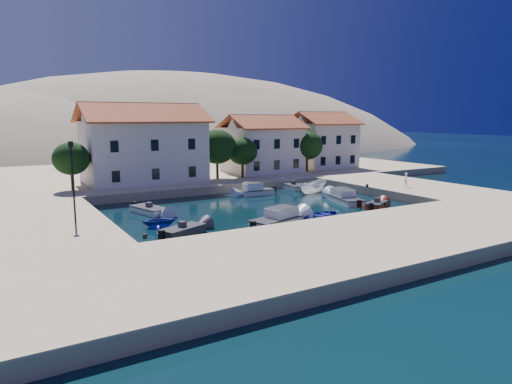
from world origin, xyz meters
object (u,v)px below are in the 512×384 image
(building_mid, at_px, (262,143))
(lamppost, at_px, (72,174))
(building_right, at_px, (322,139))
(rowboat_south, at_px, (324,219))
(boat_east, at_px, (313,193))
(building_left, at_px, (143,142))
(cabin_cruiser_east, at_px, (345,198))
(cabin_cruiser_south, at_px, (277,219))
(pedestrian, at_px, (406,180))

(building_mid, distance_m, lamppost, 36.21)
(building_right, relative_size, rowboat_south, 2.10)
(building_right, distance_m, lamppost, 46.98)
(boat_east, bearing_deg, building_left, 38.78)
(rowboat_south, bearing_deg, cabin_cruiser_east, -70.84)
(building_right, height_order, cabin_cruiser_south, building_right)
(pedestrian, bearing_deg, cabin_cruiser_south, -31.97)
(lamppost, bearing_deg, building_right, 27.93)
(cabin_cruiser_south, height_order, pedestrian, pedestrian)
(building_right, bearing_deg, building_left, -176.19)
(cabin_cruiser_east, bearing_deg, building_right, -18.91)
(building_left, height_order, lamppost, building_left)
(building_mid, distance_m, pedestrian, 22.32)
(lamppost, bearing_deg, building_left, 60.10)
(cabin_cruiser_south, relative_size, rowboat_south, 1.19)
(building_left, distance_m, rowboat_south, 27.23)
(cabin_cruiser_south, bearing_deg, cabin_cruiser_east, 5.43)
(building_mid, relative_size, cabin_cruiser_east, 1.93)
(building_right, bearing_deg, rowboat_south, -128.29)
(building_right, xyz_separation_m, cabin_cruiser_south, (-26.31, -26.87, -5.00))
(building_left, distance_m, building_right, 30.07)
(building_right, height_order, lamppost, building_right)
(rowboat_south, relative_size, cabin_cruiser_east, 0.82)
(lamppost, bearing_deg, cabin_cruiser_east, -0.19)
(building_left, bearing_deg, cabin_cruiser_south, -81.57)
(building_right, bearing_deg, boat_east, -131.48)
(cabin_cruiser_south, height_order, cabin_cruiser_east, same)
(boat_east, bearing_deg, pedestrian, -138.30)
(cabin_cruiser_south, bearing_deg, lamppost, 145.75)
(lamppost, height_order, cabin_cruiser_east, lamppost)
(cabin_cruiser_east, relative_size, boat_east, 1.21)
(lamppost, distance_m, rowboat_south, 21.25)
(rowboat_south, height_order, boat_east, boat_east)
(cabin_cruiser_south, xyz_separation_m, pedestrian, (21.10, 4.88, 1.35))
(building_mid, relative_size, lamppost, 1.69)
(rowboat_south, bearing_deg, boat_east, -50.22)
(building_left, xyz_separation_m, lamppost, (-11.50, -20.00, -1.18))
(pedestrian, bearing_deg, lamppost, -44.98)
(pedestrian, bearing_deg, building_right, -148.33)
(rowboat_south, distance_m, boat_east, 13.91)
(building_left, bearing_deg, pedestrian, -38.89)
(building_left, height_order, boat_east, building_left)
(boat_east, relative_size, pedestrian, 2.74)
(building_left, relative_size, cabin_cruiser_south, 2.75)
(lamppost, relative_size, rowboat_south, 1.39)
(building_left, distance_m, cabin_cruiser_east, 26.00)
(building_left, xyz_separation_m, pedestrian, (24.78, -19.99, -4.11))
(cabin_cruiser_east, bearing_deg, lamppost, 104.05)
(building_mid, bearing_deg, boat_east, -96.89)
(lamppost, relative_size, pedestrian, 3.77)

